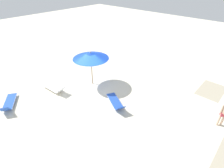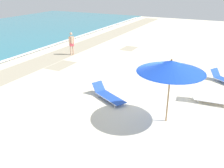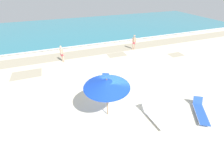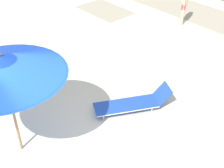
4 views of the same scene
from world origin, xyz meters
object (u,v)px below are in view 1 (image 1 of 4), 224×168
object	(u,v)px
beach_umbrella	(91,56)
sun_lounger_near_water_left	(116,102)
sun_lounger_under_umbrella	(55,88)
beachgoer_shoreline_child	(224,112)
sun_lounger_beside_umbrella	(9,103)

from	to	relation	value
beach_umbrella	sun_lounger_near_water_left	distance (m)	3.85
sun_lounger_under_umbrella	sun_lounger_near_water_left	bearing A→B (deg)	107.47
beach_umbrella	beachgoer_shoreline_child	distance (m)	8.98
sun_lounger_under_umbrella	beachgoer_shoreline_child	xyz separation A→B (m)	(-4.45, 10.01, 0.78)
sun_lounger_near_water_left	beach_umbrella	bearing A→B (deg)	-75.66
beach_umbrella	sun_lounger_under_umbrella	xyz separation A→B (m)	(2.56, -1.34, -2.16)
sun_lounger_under_umbrella	sun_lounger_beside_umbrella	distance (m)	3.06
sun_lounger_under_umbrella	sun_lounger_beside_umbrella	size ratio (longest dim) A/B	0.97
sun_lounger_under_umbrella	sun_lounger_beside_umbrella	bearing A→B (deg)	-17.66
sun_lounger_near_water_left	beachgoer_shoreline_child	size ratio (longest dim) A/B	1.23
beach_umbrella	beachgoer_shoreline_child	size ratio (longest dim) A/B	1.51
sun_lounger_under_umbrella	sun_lounger_near_water_left	xyz separation A→B (m)	(-1.81, 4.44, -0.00)
beach_umbrella	sun_lounger_beside_umbrella	size ratio (longest dim) A/B	1.24
sun_lounger_near_water_left	beachgoer_shoreline_child	xyz separation A→B (m)	(-2.64, 5.57, 0.78)
beach_umbrella	sun_lounger_near_water_left	size ratio (longest dim) A/B	1.23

